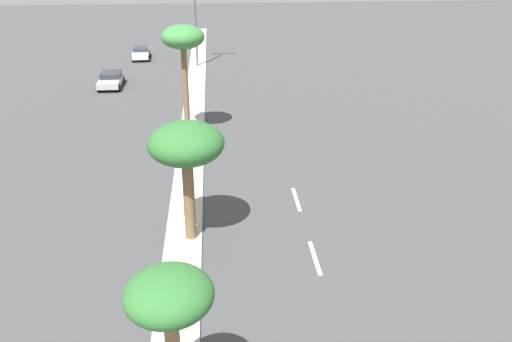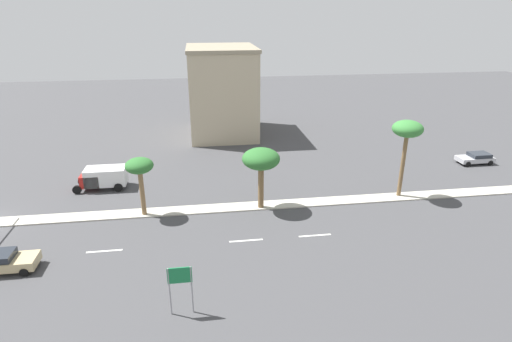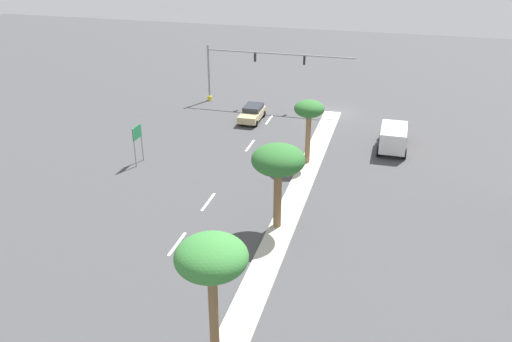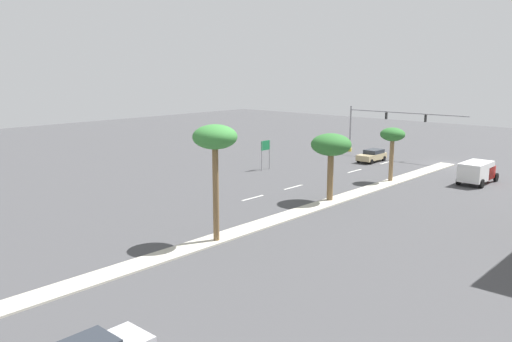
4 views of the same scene
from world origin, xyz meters
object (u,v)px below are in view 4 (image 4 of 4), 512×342
(palm_tree_left, at_px, (393,137))
(sedan_tan_rear, at_px, (372,155))
(palm_tree_far, at_px, (215,141))
(palm_tree_leading, at_px, (331,146))
(box_truck, at_px, (477,172))
(directional_road_sign, at_px, (266,149))
(traffic_signal_gantry, at_px, (378,124))

(palm_tree_left, height_order, sedan_tan_rear, palm_tree_left)
(palm_tree_left, distance_m, palm_tree_far, 25.43)
(palm_tree_far, bearing_deg, sedan_tan_rear, -76.82)
(sedan_tan_rear, bearing_deg, palm_tree_leading, 110.25)
(palm_tree_left, xyz_separation_m, box_truck, (-6.96, -5.02, -3.45))
(palm_tree_leading, height_order, palm_tree_far, palm_tree_far)
(directional_road_sign, height_order, palm_tree_far, palm_tree_far)
(directional_road_sign, bearing_deg, palm_tree_far, 123.97)
(traffic_signal_gantry, bearing_deg, palm_tree_far, 104.71)
(palm_tree_leading, height_order, box_truck, palm_tree_leading)
(traffic_signal_gantry, xyz_separation_m, palm_tree_leading, (-9.81, 25.46, 0.77))
(traffic_signal_gantry, relative_size, sedan_tan_rear, 3.76)
(traffic_signal_gantry, distance_m, box_truck, 19.52)
(palm_tree_leading, distance_m, box_truck, 17.82)
(palm_tree_left, height_order, box_truck, palm_tree_left)
(palm_tree_left, height_order, palm_tree_leading, palm_tree_leading)
(traffic_signal_gantry, relative_size, directional_road_sign, 4.91)
(directional_road_sign, xyz_separation_m, palm_tree_far, (-14.49, 21.50, 4.43))
(directional_road_sign, xyz_separation_m, palm_tree_leading, (-13.84, 7.13, 2.45))
(palm_tree_left, xyz_separation_m, palm_tree_leading, (0.06, 10.95, 0.20))
(palm_tree_leading, relative_size, sedan_tan_rear, 1.33)
(palm_tree_left, xyz_separation_m, sedan_tan_rear, (7.50, -9.22, -3.91))
(palm_tree_far, relative_size, box_truck, 1.47)
(palm_tree_leading, bearing_deg, box_truck, -113.71)
(palm_tree_leading, distance_m, palm_tree_far, 14.53)
(palm_tree_far, height_order, box_truck, palm_tree_far)
(sedan_tan_rear, bearing_deg, palm_tree_far, 103.18)
(palm_tree_left, xyz_separation_m, palm_tree_far, (-0.59, 25.33, 2.18))
(palm_tree_leading, xyz_separation_m, sedan_tan_rear, (7.44, -20.17, -4.11))
(directional_road_sign, xyz_separation_m, sedan_tan_rear, (-6.40, -13.04, -1.66))
(directional_road_sign, height_order, box_truck, directional_road_sign)
(palm_tree_far, bearing_deg, traffic_signal_gantry, -75.29)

